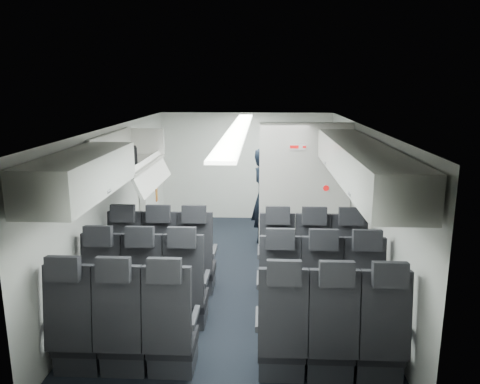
# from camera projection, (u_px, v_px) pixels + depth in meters

# --- Properties ---
(cabin_shell) EXTENTS (3.41, 6.01, 2.16)m
(cabin_shell) POSITION_uv_depth(u_px,v_px,m) (239.00, 200.00, 6.49)
(cabin_shell) COLOR black
(cabin_shell) RESTS_ON ground
(seat_row_front) EXTENTS (3.33, 0.56, 1.24)m
(seat_row_front) POSITION_uv_depth(u_px,v_px,m) (237.00, 263.00, 6.13)
(seat_row_front) COLOR black
(seat_row_front) RESTS_ON cabin_shell
(seat_row_mid) EXTENTS (3.33, 0.56, 1.24)m
(seat_row_mid) POSITION_uv_depth(u_px,v_px,m) (232.00, 293.00, 5.26)
(seat_row_mid) COLOR black
(seat_row_mid) RESTS_ON cabin_shell
(seat_row_rear) EXTENTS (3.33, 0.56, 1.24)m
(seat_row_rear) POSITION_uv_depth(u_px,v_px,m) (226.00, 335.00, 4.38)
(seat_row_rear) COLOR black
(seat_row_rear) RESTS_ON cabin_shell
(overhead_bin_left_rear) EXTENTS (0.53, 1.80, 0.40)m
(overhead_bin_left_rear) POSITION_uv_depth(u_px,v_px,m) (81.00, 175.00, 4.44)
(overhead_bin_left_rear) COLOR silver
(overhead_bin_left_rear) RESTS_ON cabin_shell
(overhead_bin_left_front_open) EXTENTS (0.64, 1.70, 0.72)m
(overhead_bin_left_front_open) POSITION_uv_depth(u_px,v_px,m) (129.00, 159.00, 6.17)
(overhead_bin_left_front_open) COLOR #9E9E93
(overhead_bin_left_front_open) RESTS_ON cabin_shell
(overhead_bin_right_rear) EXTENTS (0.53, 1.80, 0.40)m
(overhead_bin_right_rear) POSITION_uv_depth(u_px,v_px,m) (379.00, 178.00, 4.31)
(overhead_bin_right_rear) COLOR silver
(overhead_bin_right_rear) RESTS_ON cabin_shell
(overhead_bin_right_front) EXTENTS (0.53, 1.70, 0.40)m
(overhead_bin_right_front) POSITION_uv_depth(u_px,v_px,m) (346.00, 151.00, 6.01)
(overhead_bin_right_front) COLOR silver
(overhead_bin_right_front) RESTS_ON cabin_shell
(bulkhead_partition) EXTENTS (1.40, 0.15, 2.13)m
(bulkhead_partition) POSITION_uv_depth(u_px,v_px,m) (304.00, 192.00, 7.23)
(bulkhead_partition) COLOR silver
(bulkhead_partition) RESTS_ON cabin_shell
(galley_unit) EXTENTS (0.85, 0.52, 1.90)m
(galley_unit) POSITION_uv_depth(u_px,v_px,m) (294.00, 176.00, 9.13)
(galley_unit) COLOR #939399
(galley_unit) RESTS_ON cabin_shell
(boarding_door) EXTENTS (0.12, 1.27, 1.86)m
(boarding_door) POSITION_uv_depth(u_px,v_px,m) (149.00, 187.00, 8.11)
(boarding_door) COLOR silver
(boarding_door) RESTS_ON cabin_shell
(flight_attendant) EXTENTS (0.60, 0.72, 1.68)m
(flight_attendant) POSITION_uv_depth(u_px,v_px,m) (264.00, 198.00, 7.83)
(flight_attendant) COLOR black
(flight_attendant) RESTS_ON ground
(carry_on_bag) EXTENTS (0.43, 0.36, 0.22)m
(carry_on_bag) POSITION_uv_depth(u_px,v_px,m) (122.00, 156.00, 5.84)
(carry_on_bag) COLOR black
(carry_on_bag) RESTS_ON overhead_bin_left_front_open
(papers) EXTENTS (0.22, 0.05, 0.16)m
(papers) POSITION_uv_depth(u_px,v_px,m) (276.00, 186.00, 7.72)
(papers) COLOR white
(papers) RESTS_ON flight_attendant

